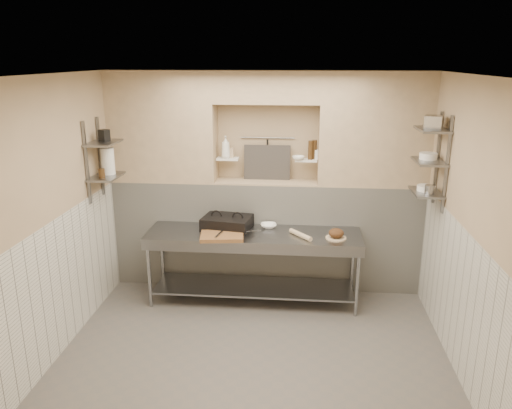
# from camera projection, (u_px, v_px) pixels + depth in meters

# --- Properties ---
(floor) EXTENTS (4.00, 3.90, 0.10)m
(floor) POSITION_uv_depth(u_px,v_px,m) (253.00, 358.00, 5.17)
(floor) COLOR #5E5853
(floor) RESTS_ON ground
(ceiling) EXTENTS (4.00, 3.90, 0.10)m
(ceiling) POSITION_uv_depth(u_px,v_px,m) (253.00, 69.00, 4.34)
(ceiling) COLOR silver
(ceiling) RESTS_ON ground
(wall_left) EXTENTS (0.10, 3.90, 2.80)m
(wall_left) POSITION_uv_depth(u_px,v_px,m) (48.00, 220.00, 4.94)
(wall_left) COLOR tan
(wall_left) RESTS_ON ground
(wall_right) EXTENTS (0.10, 3.90, 2.80)m
(wall_right) POSITION_uv_depth(u_px,v_px,m) (475.00, 233.00, 4.58)
(wall_right) COLOR tan
(wall_right) RESTS_ON ground
(wall_back) EXTENTS (4.00, 0.10, 2.80)m
(wall_back) POSITION_uv_depth(u_px,v_px,m) (268.00, 178.00, 6.67)
(wall_back) COLOR tan
(wall_back) RESTS_ON ground
(wall_front) EXTENTS (4.00, 0.10, 2.80)m
(wall_front) POSITION_uv_depth(u_px,v_px,m) (219.00, 340.00, 2.85)
(wall_front) COLOR tan
(wall_front) RESTS_ON ground
(backwall_lower) EXTENTS (4.00, 0.40, 1.40)m
(backwall_lower) POSITION_uv_depth(u_px,v_px,m) (266.00, 233.00, 6.63)
(backwall_lower) COLOR silver
(backwall_lower) RESTS_ON floor
(alcove_sill) EXTENTS (1.30, 0.40, 0.02)m
(alcove_sill) POSITION_uv_depth(u_px,v_px,m) (266.00, 182.00, 6.42)
(alcove_sill) COLOR tan
(alcove_sill) RESTS_ON backwall_lower
(backwall_pillar_left) EXTENTS (1.35, 0.40, 1.40)m
(backwall_pillar_left) POSITION_uv_depth(u_px,v_px,m) (163.00, 127.00, 6.34)
(backwall_pillar_left) COLOR tan
(backwall_pillar_left) RESTS_ON backwall_lower
(backwall_pillar_right) EXTENTS (1.35, 0.40, 1.40)m
(backwall_pillar_right) POSITION_uv_depth(u_px,v_px,m) (374.00, 129.00, 6.11)
(backwall_pillar_right) COLOR tan
(backwall_pillar_right) RESTS_ON backwall_lower
(backwall_header) EXTENTS (1.30, 0.40, 0.40)m
(backwall_header) POSITION_uv_depth(u_px,v_px,m) (267.00, 87.00, 6.09)
(backwall_header) COLOR tan
(backwall_header) RESTS_ON backwall_lower
(wainscot_left) EXTENTS (0.02, 3.90, 1.40)m
(wainscot_left) POSITION_uv_depth(u_px,v_px,m) (61.00, 285.00, 5.13)
(wainscot_left) COLOR silver
(wainscot_left) RESTS_ON floor
(wainscot_right) EXTENTS (0.02, 3.90, 1.40)m
(wainscot_right) POSITION_uv_depth(u_px,v_px,m) (460.00, 301.00, 4.78)
(wainscot_right) COLOR silver
(wainscot_right) RESTS_ON floor
(alcove_shelf_left) EXTENTS (0.28, 0.16, 0.02)m
(alcove_shelf_left) POSITION_uv_depth(u_px,v_px,m) (228.00, 159.00, 6.39)
(alcove_shelf_left) COLOR white
(alcove_shelf_left) RESTS_ON backwall_lower
(alcove_shelf_right) EXTENTS (0.28, 0.16, 0.02)m
(alcove_shelf_right) POSITION_uv_depth(u_px,v_px,m) (306.00, 160.00, 6.30)
(alcove_shelf_right) COLOR white
(alcove_shelf_right) RESTS_ON backwall_lower
(utensil_rail) EXTENTS (0.70, 0.02, 0.02)m
(utensil_rail) POSITION_uv_depth(u_px,v_px,m) (268.00, 138.00, 6.43)
(utensil_rail) COLOR gray
(utensil_rail) RESTS_ON wall_back
(hanging_steel) EXTENTS (0.02, 0.02, 0.30)m
(hanging_steel) POSITION_uv_depth(u_px,v_px,m) (267.00, 151.00, 6.46)
(hanging_steel) COLOR black
(hanging_steel) RESTS_ON utensil_rail
(splash_panel) EXTENTS (0.60, 0.08, 0.45)m
(splash_panel) POSITION_uv_depth(u_px,v_px,m) (267.00, 162.00, 6.45)
(splash_panel) COLOR #383330
(splash_panel) RESTS_ON alcove_sill
(shelf_rail_left_a) EXTENTS (0.03, 0.03, 0.95)m
(shelf_rail_left_a) POSITION_uv_depth(u_px,v_px,m) (100.00, 156.00, 6.01)
(shelf_rail_left_a) COLOR slate
(shelf_rail_left_a) RESTS_ON wall_left
(shelf_rail_left_b) EXTENTS (0.03, 0.03, 0.95)m
(shelf_rail_left_b) POSITION_uv_depth(u_px,v_px,m) (87.00, 163.00, 5.63)
(shelf_rail_left_b) COLOR slate
(shelf_rail_left_b) RESTS_ON wall_left
(wall_shelf_left_lower) EXTENTS (0.30, 0.50, 0.02)m
(wall_shelf_left_lower) POSITION_uv_depth(u_px,v_px,m) (106.00, 177.00, 5.86)
(wall_shelf_left_lower) COLOR slate
(wall_shelf_left_lower) RESTS_ON wall_left
(wall_shelf_left_upper) EXTENTS (0.30, 0.50, 0.03)m
(wall_shelf_left_upper) POSITION_uv_depth(u_px,v_px,m) (103.00, 143.00, 5.75)
(wall_shelf_left_upper) COLOR slate
(wall_shelf_left_upper) RESTS_ON wall_left
(shelf_rail_right_a) EXTENTS (0.03, 0.03, 1.05)m
(shelf_rail_right_a) POSITION_uv_depth(u_px,v_px,m) (437.00, 158.00, 5.65)
(shelf_rail_right_a) COLOR slate
(shelf_rail_right_a) RESTS_ON wall_right
(shelf_rail_right_b) EXTENTS (0.03, 0.03, 1.05)m
(shelf_rail_right_b) POSITION_uv_depth(u_px,v_px,m) (447.00, 166.00, 5.27)
(shelf_rail_right_b) COLOR slate
(shelf_rail_right_b) RESTS_ON wall_right
(wall_shelf_right_lower) EXTENTS (0.30, 0.50, 0.02)m
(wall_shelf_right_lower) POSITION_uv_depth(u_px,v_px,m) (426.00, 192.00, 5.57)
(wall_shelf_right_lower) COLOR slate
(wall_shelf_right_lower) RESTS_ON wall_right
(wall_shelf_right_mid) EXTENTS (0.30, 0.50, 0.02)m
(wall_shelf_right_mid) POSITION_uv_depth(u_px,v_px,m) (429.00, 162.00, 5.47)
(wall_shelf_right_mid) COLOR slate
(wall_shelf_right_mid) RESTS_ON wall_right
(wall_shelf_right_upper) EXTENTS (0.30, 0.50, 0.03)m
(wall_shelf_right_upper) POSITION_uv_depth(u_px,v_px,m) (432.00, 130.00, 5.37)
(wall_shelf_right_upper) COLOR slate
(wall_shelf_right_upper) RESTS_ON wall_right
(prep_table) EXTENTS (2.60, 0.70, 0.90)m
(prep_table) POSITION_uv_depth(u_px,v_px,m) (254.00, 253.00, 6.11)
(prep_table) COLOR gray
(prep_table) RESTS_ON floor
(panini_press) EXTENTS (0.64, 0.51, 0.16)m
(panini_press) POSITION_uv_depth(u_px,v_px,m) (227.00, 223.00, 6.17)
(panini_press) COLOR black
(panini_press) RESTS_ON prep_table
(cutting_board) EXTENTS (0.54, 0.41, 0.05)m
(cutting_board) POSITION_uv_depth(u_px,v_px,m) (222.00, 236.00, 5.88)
(cutting_board) COLOR brown
(cutting_board) RESTS_ON prep_table
(knife_blade) EXTENTS (0.26, 0.11, 0.01)m
(knife_blade) POSITION_uv_depth(u_px,v_px,m) (250.00, 231.00, 5.98)
(knife_blade) COLOR gray
(knife_blade) RESTS_ON cutting_board
(tongs) EXTENTS (0.07, 0.24, 0.02)m
(tongs) POSITION_uv_depth(u_px,v_px,m) (219.00, 234.00, 5.85)
(tongs) COLOR gray
(tongs) RESTS_ON cutting_board
(mixing_bowl) EXTENTS (0.22, 0.22, 0.05)m
(mixing_bowl) POSITION_uv_depth(u_px,v_px,m) (269.00, 226.00, 6.23)
(mixing_bowl) COLOR white
(mixing_bowl) RESTS_ON prep_table
(rolling_pin) EXTENTS (0.28, 0.33, 0.06)m
(rolling_pin) POSITION_uv_depth(u_px,v_px,m) (301.00, 235.00, 5.90)
(rolling_pin) COLOR tan
(rolling_pin) RESTS_ON prep_table
(bread_board) EXTENTS (0.24, 0.24, 0.01)m
(bread_board) POSITION_uv_depth(u_px,v_px,m) (336.00, 238.00, 5.87)
(bread_board) COLOR tan
(bread_board) RESTS_ON prep_table
(bread_loaf) EXTENTS (0.18, 0.18, 0.11)m
(bread_loaf) POSITION_uv_depth(u_px,v_px,m) (336.00, 233.00, 5.85)
(bread_loaf) COLOR #4C2D19
(bread_loaf) RESTS_ON bread_board
(bottle_soap) EXTENTS (0.11, 0.11, 0.28)m
(bottle_soap) POSITION_uv_depth(u_px,v_px,m) (226.00, 147.00, 6.31)
(bottle_soap) COLOR white
(bottle_soap) RESTS_ON alcove_shelf_left
(jar_alcove) EXTENTS (0.08, 0.08, 0.13)m
(jar_alcove) POSITION_uv_depth(u_px,v_px,m) (230.00, 152.00, 6.39)
(jar_alcove) COLOR tan
(jar_alcove) RESTS_ON alcove_shelf_left
(bowl_alcove) EXTENTS (0.17, 0.17, 0.05)m
(bowl_alcove) POSITION_uv_depth(u_px,v_px,m) (298.00, 158.00, 6.24)
(bowl_alcove) COLOR white
(bowl_alcove) RESTS_ON alcove_shelf_right
(condiment_a) EXTENTS (0.07, 0.07, 0.24)m
(condiment_a) POSITION_uv_depth(u_px,v_px,m) (314.00, 150.00, 6.28)
(condiment_a) COLOR #3A2511
(condiment_a) RESTS_ON alcove_shelf_right
(condiment_b) EXTENTS (0.06, 0.06, 0.24)m
(condiment_b) POSITION_uv_depth(u_px,v_px,m) (310.00, 150.00, 6.24)
(condiment_b) COLOR #3A2511
(condiment_b) RESTS_ON alcove_shelf_right
(condiment_c) EXTENTS (0.07, 0.07, 0.12)m
(condiment_c) POSITION_uv_depth(u_px,v_px,m) (317.00, 154.00, 6.28)
(condiment_c) COLOR white
(condiment_c) RESTS_ON alcove_shelf_right
(jug_left) EXTENTS (0.16, 0.16, 0.31)m
(jug_left) POSITION_uv_depth(u_px,v_px,m) (108.00, 161.00, 5.89)
(jug_left) COLOR white
(jug_left) RESTS_ON wall_shelf_left_lower
(jar_left) EXTENTS (0.07, 0.07, 0.11)m
(jar_left) POSITION_uv_depth(u_px,v_px,m) (102.00, 173.00, 5.72)
(jar_left) COLOR #3A2511
(jar_left) RESTS_ON wall_shelf_left_lower
(box_left_upper) EXTENTS (0.13, 0.13, 0.14)m
(box_left_upper) POSITION_uv_depth(u_px,v_px,m) (104.00, 135.00, 5.77)
(box_left_upper) COLOR black
(box_left_upper) RESTS_ON wall_shelf_left_upper
(bowl_right) EXTENTS (0.20, 0.20, 0.06)m
(bowl_right) POSITION_uv_depth(u_px,v_px,m) (426.00, 188.00, 5.57)
(bowl_right) COLOR white
(bowl_right) RESTS_ON wall_shelf_right_lower
(canister_right) EXTENTS (0.10, 0.10, 0.10)m
(canister_right) POSITION_uv_depth(u_px,v_px,m) (430.00, 190.00, 5.42)
(canister_right) COLOR gray
(canister_right) RESTS_ON wall_shelf_right_lower
(bowl_right_mid) EXTENTS (0.19, 0.19, 0.07)m
(bowl_right_mid) POSITION_uv_depth(u_px,v_px,m) (428.00, 156.00, 5.51)
(bowl_right_mid) COLOR white
(bowl_right_mid) RESTS_ON wall_shelf_right_mid
(basket_right) EXTENTS (0.23, 0.26, 0.14)m
(basket_right) POSITION_uv_depth(u_px,v_px,m) (433.00, 122.00, 5.34)
(basket_right) COLOR gray
(basket_right) RESTS_ON wall_shelf_right_upper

